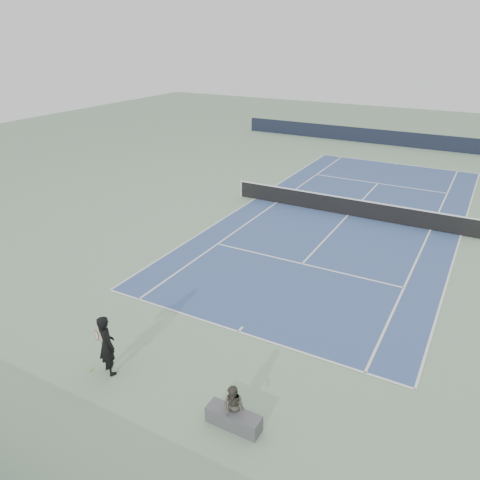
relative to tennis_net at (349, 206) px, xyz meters
The scene contains 7 objects.
ground 0.50m from the tennis_net, ahead, with size 80.00×80.00×0.00m, color gray.
court_surface 0.50m from the tennis_net, ahead, with size 10.97×23.77×0.01m, color #364F81.
tennis_net is the anchor object (origin of this frame).
windscreen_far 17.89m from the tennis_net, 90.00° to the left, with size 30.00×0.25×1.20m, color black.
tennis_player 15.48m from the tennis_net, 98.41° to the right, with size 0.87×0.72×1.85m.
tennis_ball 15.81m from the tennis_net, 100.11° to the right, with size 0.06×0.06×0.06m, color #AFD52B.
spectator_bench 15.47m from the tennis_net, 83.29° to the right, with size 1.40×0.50×1.19m.
Camera 1 is at (6.10, -22.82, 8.87)m, focal length 35.00 mm.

